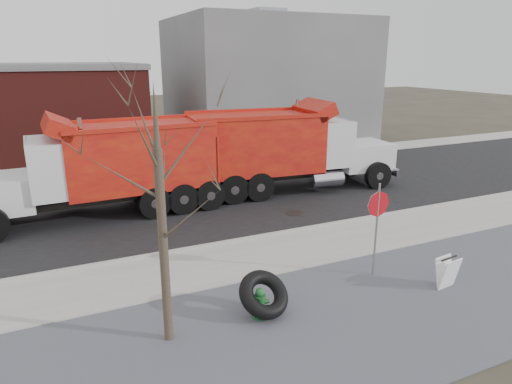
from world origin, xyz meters
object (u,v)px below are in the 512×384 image
sandwich_board (447,273)px  fire_hydrant (260,304)px  dump_truck_red_a (283,147)px  stop_sign (378,213)px  dump_truck_red_b (107,165)px  truck_tire (264,294)px

sandwich_board → fire_hydrant: bearing=164.0°
fire_hydrant → dump_truck_red_a: size_ratio=0.08×
stop_sign → dump_truck_red_b: size_ratio=0.29×
dump_truck_red_a → dump_truck_red_b: 7.22m
stop_sign → dump_truck_red_a: (1.58, 8.14, 0.18)m
dump_truck_red_a → stop_sign: bearing=-95.6°
sandwich_board → dump_truck_red_a: dump_truck_red_a is taller
stop_sign → sandwich_board: size_ratio=3.12×
truck_tire → stop_sign: size_ratio=0.54×
fire_hydrant → dump_truck_red_a: dump_truck_red_a is taller
fire_hydrant → dump_truck_red_b: 8.92m
truck_tire → dump_truck_red_a: size_ratio=0.14×
fire_hydrant → stop_sign: bearing=11.1°
dump_truck_red_b → dump_truck_red_a: bearing=179.6°
stop_sign → dump_truck_red_a: size_ratio=0.27×
truck_tire → dump_truck_red_b: 8.85m
truck_tire → sandwich_board: size_ratio=1.67×
sandwich_board → dump_truck_red_b: (-6.84, 9.27, 1.45)m
dump_truck_red_b → fire_hydrant: bearing=101.4°
sandwich_board → dump_truck_red_b: 11.62m
dump_truck_red_a → truck_tire: bearing=-114.8°
fire_hydrant → sandwich_board: bearing=-7.1°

